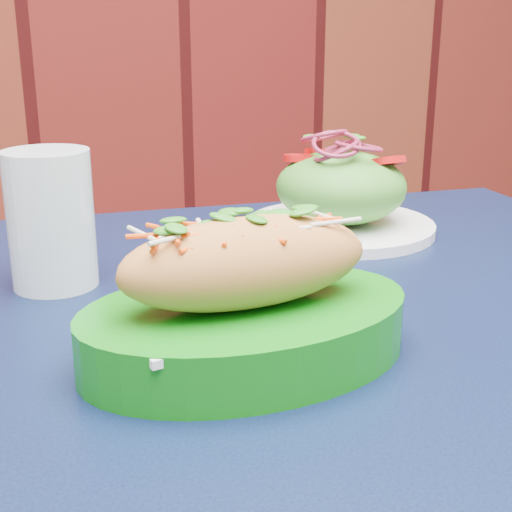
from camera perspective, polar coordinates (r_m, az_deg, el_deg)
name	(u,v)px	position (r m, az deg, el deg)	size (l,w,h in m)	color
cafe_table	(335,405)	(0.65, 6.33, -11.73)	(0.90, 0.90, 0.75)	black
banh_mi_basket	(246,304)	(0.51, -0.79, -3.83)	(0.25, 0.16, 0.11)	#0D7310
salad_plate	(341,194)	(0.84, 6.78, 4.95)	(0.22, 0.22, 0.12)	white
water_glass	(51,220)	(0.68, -16.08, 2.82)	(0.08, 0.08, 0.13)	silver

